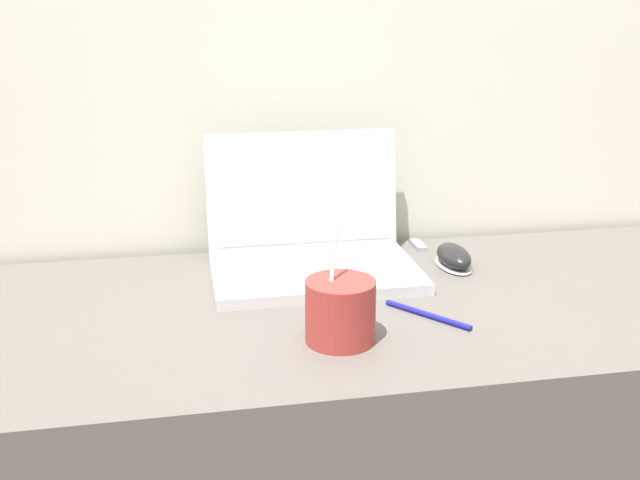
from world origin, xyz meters
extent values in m
cube|color=silver|center=(-0.08, 0.42, 0.75)|extent=(0.36, 0.24, 0.02)
cube|color=#B7B7BC|center=(-0.08, 0.44, 0.77)|extent=(0.32, 0.13, 0.00)
cube|color=silver|center=(-0.08, 0.55, 0.87)|extent=(0.36, 0.04, 0.22)
cube|color=white|center=(-0.08, 0.55, 0.87)|extent=(0.33, 0.03, 0.20)
cylinder|color=#9E332D|center=(-0.09, 0.16, 0.79)|extent=(0.10, 0.10, 0.09)
cylinder|color=black|center=(-0.09, 0.16, 0.83)|extent=(0.09, 0.09, 0.01)
cylinder|color=white|center=(-0.10, 0.17, 0.85)|extent=(0.03, 0.03, 0.15)
ellipsoid|color=#B2B2B7|center=(0.18, 0.43, 0.75)|extent=(0.06, 0.11, 0.01)
ellipsoid|color=black|center=(0.18, 0.43, 0.76)|extent=(0.05, 0.11, 0.04)
cube|color=#99999E|center=(0.15, 0.55, 0.75)|extent=(0.02, 0.06, 0.01)
cylinder|color=#191999|center=(0.06, 0.22, 0.75)|extent=(0.10, 0.13, 0.01)
camera|label=1|loc=(-0.31, -0.80, 1.22)|focal=42.00mm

